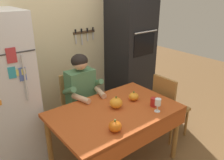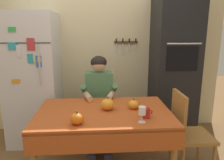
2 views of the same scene
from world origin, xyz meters
name	(u,v)px [view 2 (image 2 of 2)]	position (x,y,z in m)	size (l,w,h in m)	color
back_wall_assembly	(104,48)	(0.05, 1.35, 1.30)	(3.70, 0.13, 2.60)	beige
refrigerator	(34,79)	(-0.95, 0.96, 0.90)	(0.68, 0.71, 1.80)	silver
wall_oven	(174,66)	(1.05, 1.00, 1.05)	(0.60, 0.64, 2.10)	black
dining_table	(104,119)	(0.00, 0.08, 0.66)	(1.40, 0.90, 0.74)	#9E6B33
chair_behind_person	(99,106)	(-0.04, 0.87, 0.51)	(0.40, 0.40, 0.93)	tan
seated_person	(99,95)	(-0.04, 0.68, 0.74)	(0.47, 0.55, 1.25)	#38384C
chair_right_side	(186,129)	(0.90, 0.07, 0.51)	(0.40, 0.40, 0.93)	#9E6B33
coffee_mug	(146,113)	(0.40, -0.11, 0.79)	(0.11, 0.08, 0.10)	#B2231E
wine_glass	(142,112)	(0.34, -0.22, 0.85)	(0.07, 0.07, 0.15)	white
pumpkin_large	(77,119)	(-0.25, -0.21, 0.79)	(0.13, 0.13, 0.13)	orange
pumpkin_medium	(108,104)	(0.04, 0.13, 0.80)	(0.15, 0.15, 0.14)	orange
pumpkin_small	(134,104)	(0.32, 0.14, 0.79)	(0.12, 0.12, 0.12)	orange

